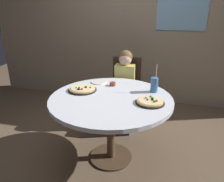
% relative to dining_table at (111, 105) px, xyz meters
% --- Properties ---
extents(ground_plane, '(8.00, 8.00, 0.00)m').
position_rel_dining_table_xyz_m(ground_plane, '(0.00, 0.00, -0.66)').
color(ground_plane, brown).
extents(wall_with_window, '(5.20, 0.14, 2.90)m').
position_rel_dining_table_xyz_m(wall_with_window, '(0.00, 1.77, 0.79)').
color(wall_with_window, gray).
rests_on(wall_with_window, ground_plane).
extents(dining_table, '(1.27, 1.27, 0.75)m').
position_rel_dining_table_xyz_m(dining_table, '(0.00, 0.00, 0.00)').
color(dining_table, silver).
rests_on(dining_table, ground_plane).
extents(chair_wooden, '(0.42, 0.42, 0.95)m').
position_rel_dining_table_xyz_m(chair_wooden, '(-0.00, 0.89, -0.13)').
color(chair_wooden, '#382619').
rests_on(chair_wooden, ground_plane).
extents(diner_child, '(0.27, 0.42, 1.08)m').
position_rel_dining_table_xyz_m(diner_child, '(0.00, 0.71, -0.17)').
color(diner_child, '#3F4766').
rests_on(diner_child, ground_plane).
extents(pizza_veggie, '(0.28, 0.28, 0.05)m').
position_rel_dining_table_xyz_m(pizza_veggie, '(0.40, -0.05, 0.11)').
color(pizza_veggie, black).
rests_on(pizza_veggie, dining_table).
extents(pizza_cheese, '(0.31, 0.31, 0.05)m').
position_rel_dining_table_xyz_m(pizza_cheese, '(-0.35, 0.11, 0.11)').
color(pizza_cheese, black).
rests_on(pizza_cheese, dining_table).
extents(soda_cup, '(0.08, 0.08, 0.31)m').
position_rel_dining_table_xyz_m(soda_cup, '(0.42, 0.26, 0.17)').
color(soda_cup, '#3F72B2').
rests_on(soda_cup, dining_table).
extents(sauce_bowl, '(0.07, 0.07, 0.04)m').
position_rel_dining_table_xyz_m(sauce_bowl, '(-0.06, 0.34, 0.11)').
color(sauce_bowl, brown).
rests_on(sauce_bowl, dining_table).
extents(plate_small, '(0.18, 0.18, 0.01)m').
position_rel_dining_table_xyz_m(plate_small, '(-0.25, 0.41, 0.10)').
color(plate_small, white).
rests_on(plate_small, dining_table).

